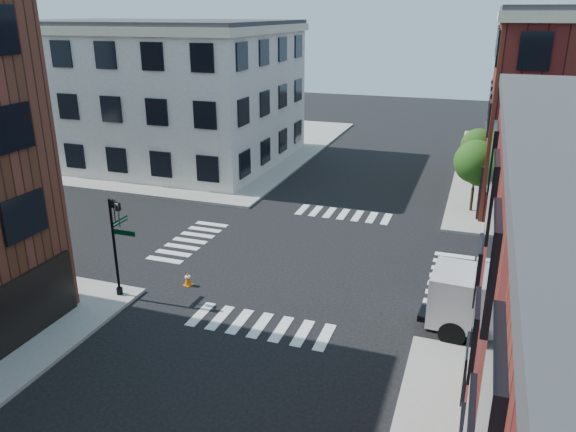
# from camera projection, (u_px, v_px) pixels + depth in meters

# --- Properties ---
(ground) EXTENTS (120.00, 120.00, 0.00)m
(ground) POSITION_uv_depth(u_px,v_px,m) (311.00, 258.00, 28.92)
(ground) COLOR black
(ground) RESTS_ON ground
(sidewalk_nw) EXTENTS (30.00, 30.00, 0.15)m
(sidewalk_nw) POSITION_uv_depth(u_px,v_px,m) (166.00, 143.00, 54.00)
(sidewalk_nw) COLOR gray
(sidewalk_nw) RESTS_ON ground
(building_nw) EXTENTS (22.00, 16.00, 11.00)m
(building_nw) POSITION_uv_depth(u_px,v_px,m) (151.00, 93.00, 47.08)
(building_nw) COLOR beige
(building_nw) RESTS_ON ground
(tree_near) EXTENTS (2.69, 2.69, 4.49)m
(tree_near) POSITION_uv_depth(u_px,v_px,m) (477.00, 164.00, 34.36)
(tree_near) COLOR black
(tree_near) RESTS_ON ground
(tree_far) EXTENTS (2.43, 2.43, 4.07)m
(tree_far) POSITION_uv_depth(u_px,v_px,m) (479.00, 148.00, 39.78)
(tree_far) COLOR black
(tree_far) RESTS_ON ground
(signal_pole) EXTENTS (1.29, 1.24, 4.60)m
(signal_pole) POSITION_uv_depth(u_px,v_px,m) (117.00, 237.00, 24.09)
(signal_pole) COLOR black
(signal_pole) RESTS_ON ground
(box_truck) EXTENTS (8.33, 2.96, 3.71)m
(box_truck) POSITION_uv_depth(u_px,v_px,m) (548.00, 303.00, 20.52)
(box_truck) COLOR silver
(box_truck) RESTS_ON ground
(traffic_cone) EXTENTS (0.44, 0.44, 0.66)m
(traffic_cone) POSITION_uv_depth(u_px,v_px,m) (188.00, 279.00, 25.94)
(traffic_cone) COLOR orange
(traffic_cone) RESTS_ON ground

